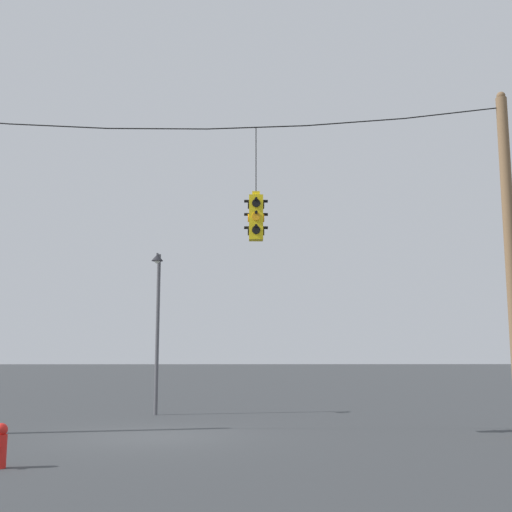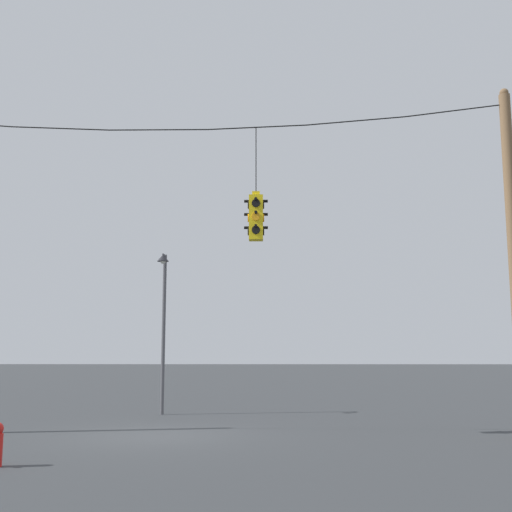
{
  "view_description": "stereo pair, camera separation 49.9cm",
  "coord_description": "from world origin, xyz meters",
  "px_view_note": "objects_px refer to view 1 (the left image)",
  "views": [
    {
      "loc": [
        2.19,
        -15.6,
        1.94
      ],
      "look_at": [
        2.45,
        -0.3,
        4.27
      ],
      "focal_mm": 45.0,
      "sensor_mm": 36.0,
      "label": 1
    },
    {
      "loc": [
        2.69,
        -15.6,
        1.94
      ],
      "look_at": [
        2.45,
        -0.3,
        4.27
      ],
      "focal_mm": 45.0,
      "sensor_mm": 36.0,
      "label": 2
    }
  ],
  "objects_px": {
    "utility_pole_right": "(511,258)",
    "street_lamp": "(157,307)",
    "traffic_light_over_intersection": "(256,217)",
    "fire_hydrant": "(0,445)"
  },
  "relations": [
    {
      "from": "utility_pole_right",
      "to": "street_lamp",
      "type": "bearing_deg",
      "value": 149.51
    },
    {
      "from": "traffic_light_over_intersection",
      "to": "street_lamp",
      "type": "bearing_deg",
      "value": 119.52
    },
    {
      "from": "utility_pole_right",
      "to": "fire_hydrant",
      "type": "relative_size",
      "value": 11.28
    },
    {
      "from": "utility_pole_right",
      "to": "traffic_light_over_intersection",
      "type": "distance_m",
      "value": 6.28
    },
    {
      "from": "fire_hydrant",
      "to": "utility_pole_right",
      "type": "bearing_deg",
      "value": 20.15
    },
    {
      "from": "utility_pole_right",
      "to": "street_lamp",
      "type": "height_order",
      "value": "utility_pole_right"
    },
    {
      "from": "street_lamp",
      "to": "traffic_light_over_intersection",
      "type": "bearing_deg",
      "value": -60.48
    },
    {
      "from": "utility_pole_right",
      "to": "fire_hydrant",
      "type": "distance_m",
      "value": 11.98
    },
    {
      "from": "street_lamp",
      "to": "fire_hydrant",
      "type": "bearing_deg",
      "value": -98.17
    },
    {
      "from": "traffic_light_over_intersection",
      "to": "street_lamp",
      "type": "height_order",
      "value": "traffic_light_over_intersection"
    }
  ]
}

